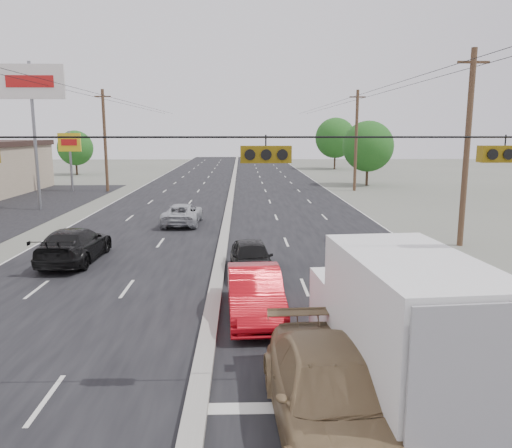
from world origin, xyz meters
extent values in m
plane|color=#606356|center=(0.00, 0.00, 0.00)|extent=(200.00, 200.00, 0.00)
cube|color=black|center=(0.00, 30.00, 0.00)|extent=(20.00, 160.00, 0.02)
cube|color=gray|center=(0.00, 30.00, 0.10)|extent=(0.50, 160.00, 0.20)
cylinder|color=#422D1E|center=(-12.50, 40.00, 5.00)|extent=(0.30, 0.30, 10.00)
cube|color=#422D1E|center=(-12.50, 40.00, 9.30)|extent=(1.60, 0.12, 0.12)
cylinder|color=#422D1E|center=(12.50, 15.00, 5.00)|extent=(0.30, 0.30, 10.00)
cube|color=#422D1E|center=(12.50, 15.00, 9.30)|extent=(1.60, 0.12, 0.12)
cylinder|color=#422D1E|center=(12.50, 40.00, 5.00)|extent=(0.30, 0.30, 10.00)
cube|color=#422D1E|center=(12.50, 40.00, 9.30)|extent=(1.60, 0.12, 0.12)
cylinder|color=black|center=(0.00, 0.00, 5.80)|extent=(25.00, 0.04, 0.04)
cube|color=#72590C|center=(1.50, 0.00, 5.45)|extent=(1.05, 0.30, 0.35)
cube|color=#72590C|center=(6.50, 0.00, 5.45)|extent=(1.05, 0.30, 0.35)
cylinder|color=slate|center=(-14.50, 28.00, 5.50)|extent=(0.24, 0.24, 11.00)
cube|color=silver|center=(-14.50, 28.00, 9.55)|extent=(5.00, 0.25, 2.50)
cylinder|color=slate|center=(-16.00, 40.00, 3.00)|extent=(0.24, 0.24, 6.00)
cube|color=gold|center=(-16.00, 40.00, 4.90)|extent=(2.20, 0.25, 1.80)
cylinder|color=#382619|center=(-22.00, 60.00, 1.08)|extent=(0.28, 0.28, 2.16)
sphere|color=#165318|center=(-22.00, 60.00, 3.72)|extent=(4.80, 4.80, 4.80)
cylinder|color=#382619|center=(15.00, 45.00, 1.26)|extent=(0.28, 0.28, 2.52)
sphere|color=#165318|center=(15.00, 45.00, 4.34)|extent=(5.60, 5.60, 5.60)
cylinder|color=#382619|center=(16.00, 70.00, 1.44)|extent=(0.28, 0.28, 2.88)
sphere|color=#165318|center=(16.00, 70.00, 4.96)|extent=(6.40, 6.40, 6.40)
cube|color=black|center=(4.40, 0.09, 0.43)|extent=(2.78, 6.90, 0.24)
cube|color=white|center=(4.46, -0.67, 2.07)|extent=(2.80, 5.00, 2.69)
cube|color=white|center=(4.19, 2.54, 1.20)|extent=(2.45, 2.02, 1.73)
cylinder|color=black|center=(3.21, 2.21, 0.43)|extent=(0.36, 0.89, 0.87)
cylinder|color=black|center=(5.22, 2.38, 0.43)|extent=(0.36, 0.89, 0.87)
cylinder|color=black|center=(3.57, -2.10, 0.43)|extent=(0.36, 0.89, 0.87)
cylinder|color=black|center=(5.58, -1.93, 0.43)|extent=(0.36, 0.89, 0.87)
imported|color=olive|center=(2.72, -1.45, 0.83)|extent=(2.60, 5.82, 1.66)
imported|color=#B90B15|center=(1.40, 4.95, 0.79)|extent=(1.90, 4.88, 1.58)
imported|color=black|center=(1.40, 9.93, 0.71)|extent=(2.01, 4.28, 1.42)
imported|color=white|center=(6.70, 6.18, 0.67)|extent=(1.49, 4.10, 1.34)
imported|color=navy|center=(7.00, 5.45, 0.76)|extent=(2.34, 5.35, 1.53)
imported|color=black|center=(-6.70, 12.18, 0.79)|extent=(2.34, 5.51, 1.58)
imported|color=#A8ABB0|center=(-2.83, 21.50, 0.68)|extent=(2.38, 4.93, 1.35)
camera|label=1|loc=(1.00, -10.36, 5.90)|focal=35.00mm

